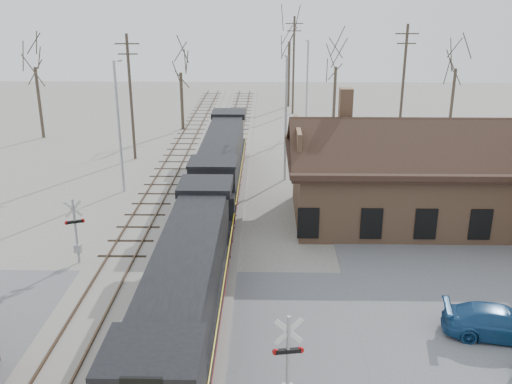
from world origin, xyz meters
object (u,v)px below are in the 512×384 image
at_px(locomotive_lead, 185,297).
at_px(locomotive_trailing, 222,162).
at_px(depot, 410,182).
at_px(parked_car, 500,323).

relative_size(locomotive_lead, locomotive_trailing, 1.00).
relative_size(depot, locomotive_trailing, 0.82).
distance_m(depot, locomotive_trailing, 13.00).
bearing_deg(locomotive_lead, parked_car, 3.49).
relative_size(depot, locomotive_lead, 0.82).
bearing_deg(parked_car, locomotive_trailing, 45.20).
bearing_deg(depot, locomotive_trailing, 157.26).
bearing_deg(locomotive_trailing, parked_car, -54.72).
xyz_separation_m(depot, locomotive_trailing, (-11.99, 5.03, -0.25)).
bearing_deg(depot, locomotive_lead, -131.04).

